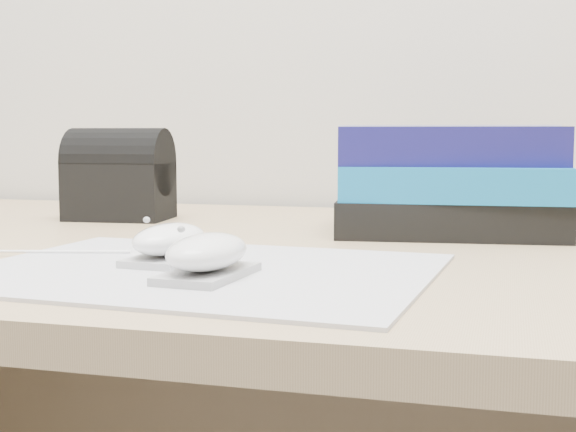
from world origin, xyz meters
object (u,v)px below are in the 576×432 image
(book_stack, at_px, (449,180))
(pouch, at_px, (119,175))
(mouse_front, at_px, (207,256))
(mouse_rear, at_px, (170,243))

(book_stack, relative_size, pouch, 1.98)
(mouse_front, xyz_separation_m, book_stack, (0.16, 0.38, 0.04))
(book_stack, height_order, pouch, book_stack)
(mouse_front, height_order, pouch, pouch)
(pouch, bearing_deg, mouse_rear, -56.52)
(mouse_rear, height_order, pouch, pouch)
(mouse_rear, relative_size, mouse_front, 0.97)
(book_stack, distance_m, pouch, 0.44)
(mouse_front, bearing_deg, book_stack, 66.85)
(mouse_front, bearing_deg, pouch, 125.23)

